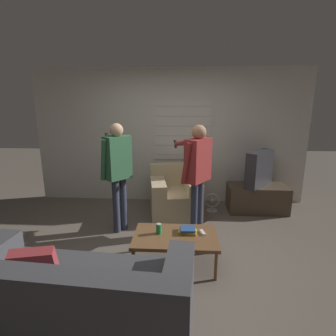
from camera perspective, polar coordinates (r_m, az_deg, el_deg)
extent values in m
plane|color=#665B51|center=(3.57, -1.39, -18.30)|extent=(16.00, 16.00, 0.00)
cube|color=silver|center=(5.09, 0.38, 6.77)|extent=(5.20, 0.06, 2.55)
cube|color=silver|center=(5.03, 3.19, 8.06)|extent=(1.08, 0.02, 1.10)
cube|color=#A4A099|center=(5.08, 3.12, 2.89)|extent=(1.05, 0.00, 0.01)
cube|color=#A4A099|center=(5.05, 3.14, 4.93)|extent=(1.05, 0.00, 0.01)
cube|color=#A4A099|center=(5.03, 3.17, 7.00)|extent=(1.05, 0.00, 0.01)
cube|color=#A4A099|center=(5.01, 3.20, 9.09)|extent=(1.05, 0.00, 0.01)
cube|color=#A4A099|center=(5.00, 3.23, 11.19)|extent=(1.05, 0.00, 0.01)
cube|color=#A4A099|center=(4.99, 3.26, 13.29)|extent=(1.05, 0.00, 0.01)
cube|color=#424247|center=(2.68, -19.78, -26.01)|extent=(2.10, 1.11, 0.42)
cube|color=#424247|center=(2.19, -25.55, -23.76)|extent=(2.05, 0.35, 0.37)
cube|color=#424247|center=(2.27, 2.07, -23.51)|extent=(0.31, 0.97, 0.19)
cube|color=#9E3338|center=(2.70, -26.97, -18.37)|extent=(0.40, 0.29, 0.37)
cube|color=#C6B289|center=(4.64, 1.49, -7.38)|extent=(0.96, 1.01, 0.44)
cube|color=#C6B289|center=(4.84, 1.00, -1.30)|extent=(0.85, 0.33, 0.39)
cube|color=#C6B289|center=(4.58, 5.18, -3.51)|extent=(0.38, 0.92, 0.20)
cube|color=#C6B289|center=(4.51, -2.22, -3.75)|extent=(0.38, 0.92, 0.20)
cube|color=brown|center=(3.21, 1.60, -14.77)|extent=(0.99, 0.62, 0.04)
cylinder|color=brown|center=(3.58, -5.85, -15.11)|extent=(0.04, 0.04, 0.34)
cylinder|color=brown|center=(3.56, 9.33, -15.40)|extent=(0.04, 0.04, 0.34)
cylinder|color=brown|center=(3.12, -7.50, -19.90)|extent=(0.04, 0.04, 0.34)
cylinder|color=brown|center=(3.10, 10.42, -20.29)|extent=(0.04, 0.04, 0.34)
cube|color=#4C3D2D|center=(5.03, 18.79, -6.21)|extent=(1.03, 0.54, 0.48)
cube|color=#2D2D33|center=(4.88, 19.28, -0.12)|extent=(0.61, 0.68, 0.62)
cube|color=navy|center=(4.92, 18.19, 0.08)|extent=(0.40, 0.48, 0.51)
cylinder|color=#33384C|center=(4.01, -11.22, -8.14)|extent=(0.10, 0.10, 0.83)
cylinder|color=#33384C|center=(4.08, -9.67, -7.68)|extent=(0.10, 0.10, 0.83)
cube|color=#336642|center=(3.84, -10.90, 2.21)|extent=(0.40, 0.41, 0.62)
sphere|color=tan|center=(3.78, -11.17, 8.11)|extent=(0.19, 0.19, 0.19)
cylinder|color=#336642|center=(3.77, -13.85, 1.67)|extent=(0.16, 0.16, 0.59)
cylinder|color=#336642|center=(4.16, -11.03, 6.64)|extent=(0.49, 0.45, 0.12)
cube|color=black|center=(4.40, -13.19, 6.60)|extent=(0.05, 0.05, 0.13)
cylinder|color=#33384C|center=(3.87, 5.69, -8.89)|extent=(0.10, 0.10, 0.82)
cylinder|color=#33384C|center=(3.99, 6.89, -8.18)|extent=(0.10, 0.10, 0.82)
cube|color=maroon|center=(3.72, 6.59, 1.69)|extent=(0.41, 0.47, 0.61)
sphere|color=#A87A56|center=(3.66, 6.76, 7.77)|extent=(0.20, 0.20, 0.20)
cylinder|color=maroon|center=(3.55, 3.99, 0.96)|extent=(0.17, 0.15, 0.58)
cylinder|color=maroon|center=(4.03, 4.95, 5.74)|extent=(0.52, 0.38, 0.19)
cube|color=black|center=(4.20, 1.65, 5.24)|extent=(0.06, 0.06, 0.13)
cube|color=gold|center=(3.26, 4.28, -13.64)|extent=(0.23, 0.17, 0.03)
cube|color=#284C89|center=(3.25, 4.32, -13.08)|extent=(0.18, 0.18, 0.03)
cylinder|color=#238E47|center=(3.21, -2.01, -13.10)|extent=(0.07, 0.07, 0.12)
cylinder|color=silver|center=(3.18, -2.02, -12.09)|extent=(0.06, 0.06, 0.00)
cube|color=white|center=(3.26, 7.53, -13.75)|extent=(0.07, 0.14, 0.02)
cylinder|color=#A8A8AD|center=(4.89, 9.52, -9.10)|extent=(0.20, 0.20, 0.02)
cylinder|color=#A8A8AD|center=(4.87, 9.54, -8.67)|extent=(0.03, 0.03, 0.06)
torus|color=#A8A8AD|center=(4.82, 9.61, -6.99)|extent=(0.27, 0.02, 0.27)
sphere|color=#A8A8AD|center=(4.82, 9.61, -6.99)|extent=(0.07, 0.07, 0.07)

